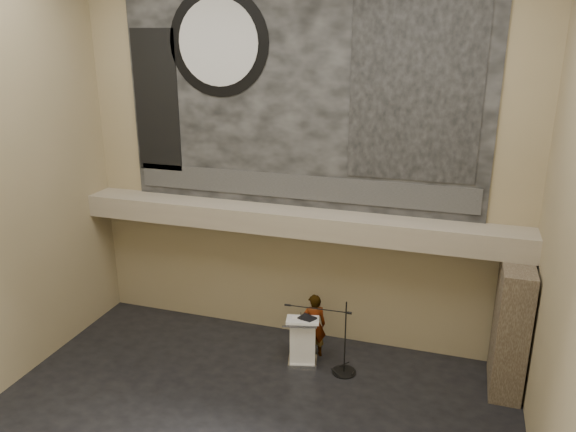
% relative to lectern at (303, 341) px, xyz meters
% --- Properties ---
extents(wall_back, '(10.00, 0.02, 8.50)m').
position_rel_lectern_xyz_m(wall_back, '(-0.49, 1.30, 3.70)').
color(wall_back, '#91815C').
rests_on(wall_back, floor).
extents(wall_front, '(10.00, 0.02, 8.50)m').
position_rel_lectern_xyz_m(wall_front, '(-0.49, -6.70, 3.70)').
color(wall_front, '#91815C').
rests_on(wall_front, floor).
extents(soffit, '(10.00, 0.80, 0.50)m').
position_rel_lectern_xyz_m(soffit, '(-0.49, 0.90, 2.40)').
color(soffit, gray).
rests_on(soffit, wall_back).
extents(sprinkler_left, '(0.04, 0.04, 0.06)m').
position_rel_lectern_xyz_m(sprinkler_left, '(-2.09, 0.85, 2.12)').
color(sprinkler_left, '#B2893D').
rests_on(sprinkler_left, soffit).
extents(sprinkler_right, '(0.04, 0.04, 0.06)m').
position_rel_lectern_xyz_m(sprinkler_right, '(1.41, 0.85, 2.12)').
color(sprinkler_right, '#B2893D').
rests_on(sprinkler_right, soffit).
extents(banner, '(8.00, 0.05, 5.00)m').
position_rel_lectern_xyz_m(banner, '(-0.49, 1.27, 5.15)').
color(banner, black).
rests_on(banner, wall_back).
extents(banner_text_strip, '(7.76, 0.02, 0.55)m').
position_rel_lectern_xyz_m(banner_text_strip, '(-0.49, 1.23, 3.10)').
color(banner_text_strip, '#303030').
rests_on(banner_text_strip, banner).
extents(banner_clock_rim, '(2.30, 0.02, 2.30)m').
position_rel_lectern_xyz_m(banner_clock_rim, '(-2.29, 1.23, 6.15)').
color(banner_clock_rim, black).
rests_on(banner_clock_rim, banner).
extents(banner_clock_face, '(1.84, 0.02, 1.84)m').
position_rel_lectern_xyz_m(banner_clock_face, '(-2.29, 1.21, 6.15)').
color(banner_clock_face, silver).
rests_on(banner_clock_face, banner).
extents(banner_building_print, '(2.60, 0.02, 3.60)m').
position_rel_lectern_xyz_m(banner_building_print, '(1.91, 1.23, 5.25)').
color(banner_building_print, black).
rests_on(banner_building_print, banner).
extents(banner_brick_print, '(1.10, 0.02, 3.20)m').
position_rel_lectern_xyz_m(banner_brick_print, '(-3.89, 1.23, 4.85)').
color(banner_brick_print, black).
rests_on(banner_brick_print, banner).
extents(stone_pier, '(0.60, 1.40, 2.70)m').
position_rel_lectern_xyz_m(stone_pier, '(4.16, 0.45, 0.80)').
color(stone_pier, '#413528').
rests_on(stone_pier, floor).
extents(lectern, '(0.79, 0.64, 1.13)m').
position_rel_lectern_xyz_m(lectern, '(0.00, 0.00, 0.00)').
color(lectern, silver).
rests_on(lectern, floor).
extents(binder, '(0.41, 0.37, 0.04)m').
position_rel_lectern_xyz_m(binder, '(0.09, 0.01, 0.56)').
color(binder, black).
rests_on(binder, lectern).
extents(papers, '(0.28, 0.32, 0.00)m').
position_rel_lectern_xyz_m(papers, '(-0.11, -0.06, 0.55)').
color(papers, white).
rests_on(papers, lectern).
extents(speaker_person, '(0.65, 0.55, 1.50)m').
position_rel_lectern_xyz_m(speaker_person, '(0.14, 0.39, 0.20)').
color(speaker_person, white).
rests_on(speaker_person, floor).
extents(mic_stand, '(1.57, 0.52, 1.67)m').
position_rel_lectern_xyz_m(mic_stand, '(0.89, -0.07, -0.30)').
color(mic_stand, black).
rests_on(mic_stand, floor).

